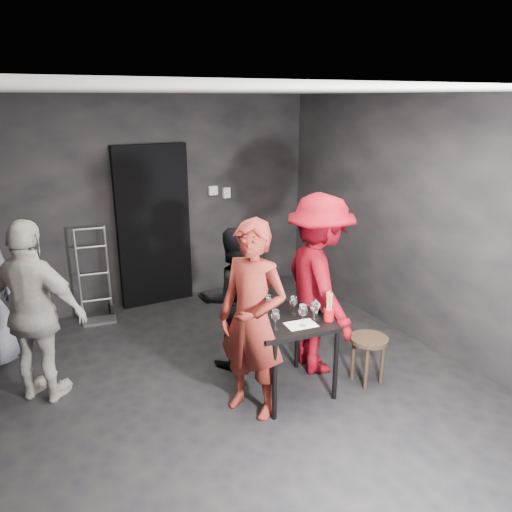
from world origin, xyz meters
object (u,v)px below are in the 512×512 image
bystander_cream (33,302)px  breadstick_cup (329,307)px  tasting_table (287,328)px  wine_bottle (262,311)px  stool (369,346)px  man_maroon (320,267)px  server_red (253,306)px  woman_black (233,300)px  hand_truck (97,303)px

bystander_cream → breadstick_cup: size_ratio=6.59×
tasting_table → wine_bottle: (-0.27, -0.00, 0.23)m
stool → man_maroon: 0.89m
server_red → wine_bottle: size_ratio=5.87×
tasting_table → server_red: bearing=-165.2°
tasting_table → woman_black: size_ratio=0.53×
hand_truck → breadstick_cup: (1.53, -2.68, 0.66)m
breadstick_cup → woman_black: bearing=119.1°
tasting_table → woman_black: 0.73m
man_maroon → wine_bottle: size_ratio=6.34×
hand_truck → bystander_cream: bystander_cream is taller
woman_black → breadstick_cup: woman_black is taller
tasting_table → man_maroon: size_ratio=0.35×
tasting_table → breadstick_cup: size_ratio=2.60×
wine_bottle → breadstick_cup: 0.60m
tasting_table → stool: size_ratio=1.60×
hand_truck → breadstick_cup: size_ratio=4.10×
hand_truck → woman_black: 2.10m
tasting_table → breadstick_cup: 0.43m
server_red → man_maroon: (0.92, 0.34, 0.08)m
breadstick_cup → hand_truck: bearing=119.7°
woman_black → tasting_table: bearing=112.5°
hand_truck → man_maroon: (1.73, -2.24, 0.86)m
woman_black → stool: bearing=142.4°
man_maroon → woman_black: bearing=67.6°
stool → wine_bottle: 1.18m
bystander_cream → wine_bottle: bearing=-167.9°
hand_truck → bystander_cream: size_ratio=0.62×
server_red → man_maroon: man_maroon is taller
man_maroon → hand_truck: bearing=48.5°
woman_black → breadstick_cup: (0.51, -0.91, 0.17)m
tasting_table → man_maroon: man_maroon is taller
hand_truck → server_red: (0.81, -2.58, 0.78)m
tasting_table → stool: (0.78, -0.23, -0.27)m
tasting_table → breadstick_cup: (0.30, -0.21, 0.23)m
woman_black → wine_bottle: 0.72m
server_red → man_maroon: bearing=79.7°
hand_truck → tasting_table: 2.79m
stool → server_red: server_red is taller
server_red → wine_bottle: bearing=95.5°
server_red → breadstick_cup: bearing=51.2°
hand_truck → woman_black: woman_black is taller
wine_bottle → bystander_cream: bearing=150.8°
woman_black → wine_bottle: bearing=90.9°
woman_black → server_red: bearing=81.4°
hand_truck → server_red: 2.82m
hand_truck → woman_black: size_ratio=0.83×
wine_bottle → tasting_table: bearing=0.3°
woman_black → breadstick_cup: size_ratio=4.95×
stool → man_maroon: man_maroon is taller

